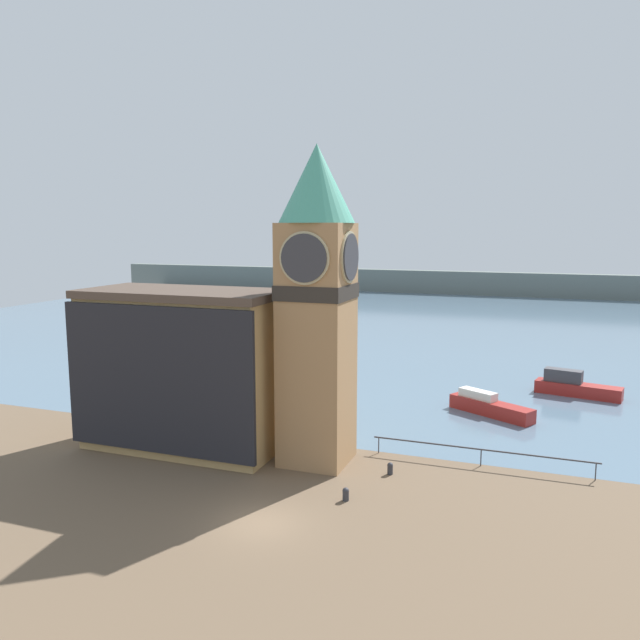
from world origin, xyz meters
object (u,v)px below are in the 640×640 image
object	(u,v)px
clock_tower	(317,298)
mooring_bollard_far	(390,468)
mooring_bollard_near	(346,494)
pier_building	(184,369)
boat_far	(575,386)
boat_near	(489,406)

from	to	relation	value
clock_tower	mooring_bollard_far	world-z (taller)	clock_tower
mooring_bollard_near	mooring_bollard_far	distance (m)	4.51
pier_building	mooring_bollard_near	xyz separation A→B (m)	(12.54, -4.33, -4.86)
boat_far	clock_tower	bearing A→B (deg)	-113.16
clock_tower	boat_near	distance (m)	19.01
mooring_bollard_near	mooring_bollard_far	size ratio (longest dim) A/B	0.99
mooring_bollard_far	mooring_bollard_near	bearing A→B (deg)	-107.62
clock_tower	mooring_bollard_near	xyz separation A→B (m)	(3.43, -4.85, -9.80)
clock_tower	pier_building	xyz separation A→B (m)	(-9.11, -0.52, -4.94)
boat_far	mooring_bollard_near	distance (m)	29.45
boat_near	mooring_bollard_far	distance (m)	14.88
mooring_bollard_far	boat_near	bearing A→B (deg)	72.94
clock_tower	boat_far	world-z (taller)	clock_tower
boat_near	mooring_bollard_far	bearing A→B (deg)	-77.06
boat_near	mooring_bollard_near	bearing A→B (deg)	-77.19
pier_building	mooring_bollard_near	size ratio (longest dim) A/B	18.28
clock_tower	mooring_bollard_near	distance (m)	11.46
pier_building	mooring_bollard_far	world-z (taller)	pier_building
mooring_bollard_near	pier_building	bearing A→B (deg)	160.97
clock_tower	boat_near	xyz separation A→B (m)	(9.16, 13.67, -9.51)
clock_tower	mooring_bollard_far	xyz separation A→B (m)	(4.79, -0.55, -9.80)
mooring_bollard_near	mooring_bollard_far	xyz separation A→B (m)	(1.37, 4.30, 0.01)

